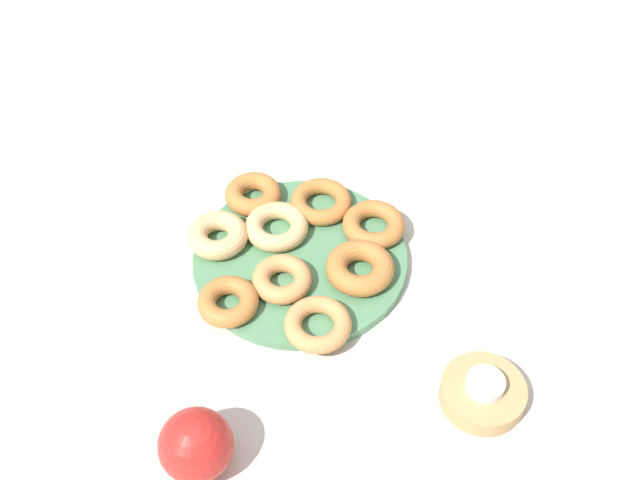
% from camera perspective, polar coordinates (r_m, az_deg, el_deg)
% --- Properties ---
extents(ground_plane, '(2.40, 2.40, 0.00)m').
position_cam_1_polar(ground_plane, '(1.06, -1.61, -1.67)').
color(ground_plane, beige).
extents(donut_plate, '(0.30, 0.30, 0.02)m').
position_cam_1_polar(donut_plate, '(1.06, -1.62, -1.41)').
color(donut_plate, '#4C7F56').
rests_on(donut_plate, ground_plane).
extents(donut_0, '(0.11, 0.11, 0.02)m').
position_cam_1_polar(donut_0, '(1.01, -3.00, -2.95)').
color(donut_0, '#C6844C').
rests_on(donut_0, donut_plate).
extents(donut_1, '(0.09, 0.09, 0.03)m').
position_cam_1_polar(donut_1, '(1.07, -7.79, 0.35)').
color(donut_1, tan).
rests_on(donut_1, donut_plate).
extents(donut_2, '(0.12, 0.12, 0.03)m').
position_cam_1_polar(donut_2, '(1.02, 2.88, -2.10)').
color(donut_2, '#AD6B33').
rests_on(donut_2, donut_plate).
extents(donut_3, '(0.13, 0.13, 0.03)m').
position_cam_1_polar(donut_3, '(1.07, -3.39, 1.01)').
color(donut_3, tan).
rests_on(donut_3, donut_plate).
extents(donut_4, '(0.13, 0.13, 0.02)m').
position_cam_1_polar(donut_4, '(1.11, -0.05, 2.89)').
color(donut_4, '#AD6B33').
rests_on(donut_4, donut_plate).
extents(donut_5, '(0.12, 0.12, 0.02)m').
position_cam_1_polar(donut_5, '(1.08, 3.92, 1.15)').
color(donut_5, '#AD6B33').
rests_on(donut_5, donut_plate).
extents(donut_6, '(0.09, 0.09, 0.03)m').
position_cam_1_polar(donut_6, '(1.12, -5.16, 3.44)').
color(donut_6, '#AD6B33').
rests_on(donut_6, donut_plate).
extents(donut_7, '(0.09, 0.09, 0.02)m').
position_cam_1_polar(donut_7, '(0.99, -7.05, -4.60)').
color(donut_7, '#AD6B33').
rests_on(donut_7, donut_plate).
extents(donut_8, '(0.12, 0.12, 0.02)m').
position_cam_1_polar(donut_8, '(0.97, -0.31, -6.35)').
color(donut_8, '#C6844C').
rests_on(donut_8, donut_plate).
extents(candle_holder, '(0.10, 0.10, 0.03)m').
position_cam_1_polar(candle_holder, '(0.95, 11.94, -11.18)').
color(candle_holder, tan).
rests_on(candle_holder, ground_plane).
extents(tealight, '(0.05, 0.05, 0.01)m').
position_cam_1_polar(tealight, '(0.93, 12.14, -10.52)').
color(tealight, silver).
rests_on(tealight, candle_holder).
extents(apple, '(0.08, 0.08, 0.08)m').
position_cam_1_polar(apple, '(0.87, -9.45, -14.94)').
color(apple, red).
rests_on(apple, ground_plane).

